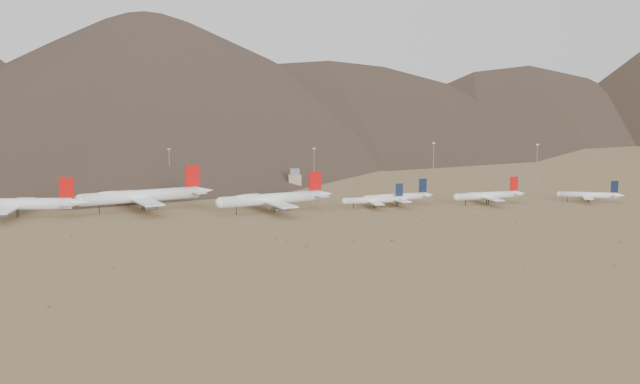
{
  "coord_description": "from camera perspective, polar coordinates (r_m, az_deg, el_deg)",
  "views": [
    {
      "loc": [
        -17.19,
        -444.08,
        78.07
      ],
      "look_at": [
        36.24,
        30.0,
        9.62
      ],
      "focal_mm": 50.0,
      "sensor_mm": 36.0,
      "label": 1
    }
  ],
  "objects": [
    {
      "name": "widebody_east",
      "position": [
        475.64,
        -3.12,
        -0.44
      ],
      "size": [
        65.32,
        52.28,
        20.42
      ],
      "rotation": [
        0.0,
        0.0,
        0.37
      ],
      "color": "white",
      "rests_on": "ground"
    },
    {
      "name": "mountain_ridge",
      "position": [
        1346.12,
        -5.8,
        11.19
      ],
      "size": [
        4400.0,
        1000.0,
        300.0
      ],
      "color": "#4A382C",
      "rests_on": "ground"
    },
    {
      "name": "mast_east",
      "position": [
        609.78,
        7.27,
        2.09
      ],
      "size": [
        2.0,
        0.6,
        25.7
      ],
      "color": "gray",
      "rests_on": "ground"
    },
    {
      "name": "mast_west",
      "position": [
        570.1,
        -9.62,
        1.62
      ],
      "size": [
        2.0,
        0.6,
        25.7
      ],
      "color": "gray",
      "rests_on": "ground"
    },
    {
      "name": "narrowbody_b",
      "position": [
        499.04,
        5.0,
        -0.33
      ],
      "size": [
        42.66,
        31.47,
        14.36
      ],
      "rotation": [
        0.0,
        0.0,
        0.25
      ],
      "color": "white",
      "rests_on": "ground"
    },
    {
      "name": "narrowbody_c",
      "position": [
        510.74,
        10.73,
        -0.22
      ],
      "size": [
        44.81,
        32.89,
        14.98
      ],
      "rotation": [
        0.0,
        0.0,
        0.21
      ],
      "color": "white",
      "rests_on": "ground"
    },
    {
      "name": "narrowbody_a",
      "position": [
        490.33,
        3.54,
        -0.52
      ],
      "size": [
        39.07,
        28.36,
        12.93
      ],
      "rotation": [
        0.0,
        0.0,
        0.13
      ],
      "color": "white",
      "rests_on": "ground"
    },
    {
      "name": "widebody_west",
      "position": [
        483.67,
        -18.9,
        -0.72
      ],
      "size": [
        69.11,
        53.13,
        20.51
      ],
      "rotation": [
        0.0,
        0.0,
        -0.05
      ],
      "color": "white",
      "rests_on": "ground"
    },
    {
      "name": "mast_far_east",
      "position": [
        611.14,
        13.71,
        1.93
      ],
      "size": [
        2.0,
        0.6,
        25.7
      ],
      "color": "gray",
      "rests_on": "ground"
    },
    {
      "name": "ground",
      "position": [
        451.22,
        -4.15,
        -1.82
      ],
      "size": [
        3000.0,
        3000.0,
        0.0
      ],
      "primitive_type": "plane",
      "color": "olive",
      "rests_on": "ground"
    },
    {
      "name": "narrowbody_d",
      "position": [
        531.92,
        16.86,
        -0.19
      ],
      "size": [
        36.9,
        27.38,
        12.54
      ],
      "rotation": [
        0.0,
        0.0,
        -0.29
      ],
      "color": "white",
      "rests_on": "ground"
    },
    {
      "name": "widebody_centre",
      "position": [
        489.0,
        -11.37,
        -0.24
      ],
      "size": [
        73.16,
        58.65,
        22.96
      ],
      "rotation": [
        0.0,
        0.0,
        0.38
      ],
      "color": "white",
      "rests_on": "ground"
    },
    {
      "name": "mast_centre",
      "position": [
        565.41,
        -0.39,
        1.68
      ],
      "size": [
        2.0,
        0.6,
        25.7
      ],
      "color": "gray",
      "rests_on": "ground"
    },
    {
      "name": "control_tower",
      "position": [
        570.71,
        -1.63,
        0.84
      ],
      "size": [
        8.0,
        8.0,
        12.0
      ],
      "color": "tan",
      "rests_on": "ground"
    },
    {
      "name": "desert_scrub",
      "position": [
        378.17,
        -4.86,
        -3.73
      ],
      "size": [
        445.09,
        166.2,
        0.95
      ],
      "color": "brown",
      "rests_on": "ground"
    }
  ]
}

